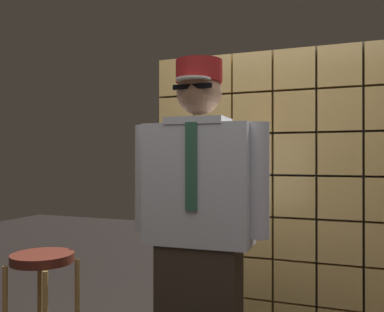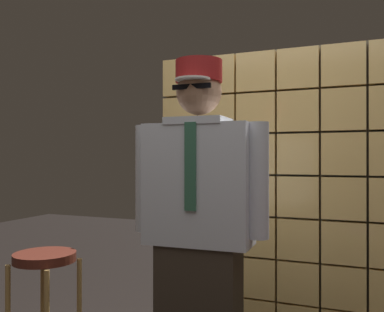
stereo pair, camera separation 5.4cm
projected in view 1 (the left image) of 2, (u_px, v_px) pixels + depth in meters
The scene contains 3 objects.
glass_block_wall at pixel (274, 196), 2.91m from camera, with size 1.75×0.10×2.04m.
standing_person at pixel (199, 230), 2.07m from camera, with size 0.69×0.30×1.74m.
bar_stool at pixel (42, 287), 2.31m from camera, with size 0.34×0.34×0.73m.
Camera 1 is at (0.52, -1.46, 1.26)m, focal length 39.28 mm.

